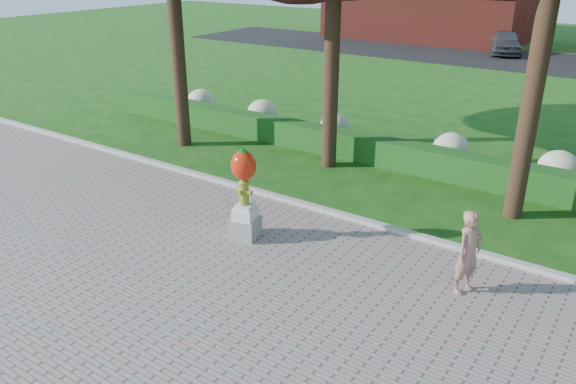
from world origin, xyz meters
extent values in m
plane|color=#124912|center=(0.00, 0.00, 0.00)|extent=(100.00, 100.00, 0.00)
cube|color=gray|center=(0.00, -4.00, 0.02)|extent=(40.00, 14.00, 0.04)
cube|color=#ADADA5|center=(0.00, 3.00, 0.07)|extent=(40.00, 0.18, 0.15)
cube|color=#154A16|center=(0.00, 7.00, 0.40)|extent=(24.00, 0.70, 0.80)
ellipsoid|color=beige|center=(-9.00, 8.00, 0.55)|extent=(1.10, 1.10, 0.99)
ellipsoid|color=beige|center=(-6.00, 8.00, 0.55)|extent=(1.10, 1.10, 0.99)
ellipsoid|color=beige|center=(-3.00, 8.00, 0.55)|extent=(1.10, 1.10, 0.99)
ellipsoid|color=beige|center=(1.00, 8.00, 0.55)|extent=(1.10, 1.10, 0.99)
ellipsoid|color=beige|center=(4.00, 8.00, 0.55)|extent=(1.10, 1.10, 0.99)
cube|color=black|center=(0.00, 28.00, 0.01)|extent=(50.00, 8.00, 0.02)
cylinder|color=black|center=(-7.00, 5.00, 3.36)|extent=(0.44, 0.44, 6.72)
cylinder|color=black|center=(-2.00, 6.00, 3.08)|extent=(0.44, 0.44, 6.16)
cylinder|color=black|center=(3.50, 5.50, 3.64)|extent=(0.44, 0.44, 7.28)
cube|color=gray|center=(-1.12, 0.89, 0.27)|extent=(0.67, 0.67, 0.46)
cube|color=silver|center=(-1.12, 0.89, 0.62)|extent=(0.54, 0.54, 0.26)
cube|color=silver|center=(-1.12, 0.89, 0.80)|extent=(0.43, 0.43, 0.09)
cylinder|color=olive|center=(-1.12, 0.89, 1.10)|extent=(0.20, 0.20, 0.51)
ellipsoid|color=olive|center=(-1.12, 0.89, 1.35)|extent=(0.24, 0.24, 0.17)
cylinder|color=olive|center=(-1.27, 0.89, 1.15)|extent=(0.11, 0.10, 0.10)
cylinder|color=olive|center=(-0.98, 0.89, 1.15)|extent=(0.11, 0.10, 0.10)
cylinder|color=olive|center=(-1.12, 0.75, 1.15)|extent=(0.11, 0.11, 0.11)
cylinder|color=olive|center=(-1.12, 0.89, 1.43)|extent=(0.07, 0.07, 0.05)
ellipsoid|color=red|center=(-1.12, 0.89, 1.75)|extent=(0.57, 0.51, 0.66)
ellipsoid|color=red|center=(-1.29, 0.89, 1.73)|extent=(0.28, 0.28, 0.42)
ellipsoid|color=red|center=(-0.96, 0.89, 1.73)|extent=(0.28, 0.28, 0.42)
cylinder|color=#175F15|center=(-1.12, 0.89, 2.07)|extent=(0.09, 0.09, 0.11)
ellipsoid|color=#175F15|center=(-1.12, 0.89, 2.05)|extent=(0.22, 0.22, 0.07)
imported|color=#A87360|center=(3.63, 1.49, 0.86)|extent=(0.58, 0.70, 1.64)
imported|color=#42444A|center=(-3.22, 29.73, 0.76)|extent=(3.13, 4.71, 1.49)
camera|label=1|loc=(6.00, -7.80, 5.91)|focal=35.00mm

